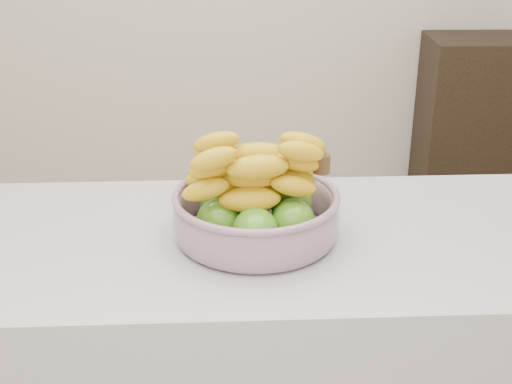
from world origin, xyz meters
TOP-DOWN VIEW (x-y plane):
  - cabinet at (1.26, 1.78)m, footprint 0.48×0.39m
  - fruit_bowl at (0.08, -0.33)m, footprint 0.34×0.34m

SIDE VIEW (x-z plane):
  - cabinet at x=1.26m, z-range 0.00..0.85m
  - fruit_bowl at x=0.08m, z-range 0.86..1.07m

